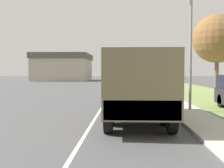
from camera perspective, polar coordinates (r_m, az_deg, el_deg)
The scene contains 11 objects.
ground_plane at distance 40.21m, azimuth 0.56°, elevation -0.47°, with size 180.00×180.00×0.00m, color #4C4C4F.
lane_centre_stripe at distance 40.21m, azimuth 0.56°, elevation -0.47°, with size 0.12×120.00×0.00m.
sidewalk_right at distance 40.31m, azimuth 6.97°, elevation -0.40°, with size 1.80×120.00×0.12m.
grass_strip_right at distance 40.90m, azimuth 13.13°, elevation -0.47°, with size 7.00×120.00×0.02m.
military_truck at distance 11.66m, azimuth 5.11°, elevation 0.14°, with size 2.44×6.88×2.82m.
car_nearest_ahead at distance 22.93m, azimuth 2.91°, elevation -1.03°, with size 1.85×4.31×1.51m.
car_second_ahead at distance 37.37m, azimuth 3.14°, elevation 0.33°, with size 1.73×4.90×1.48m.
car_third_ahead at distance 44.85m, azimuth 3.42°, elevation 0.78°, with size 1.71×4.01×1.66m.
lamp_post at distance 15.28m, azimuth 14.97°, elevation 10.93°, with size 1.69×0.24×7.13m.
tree_mid_right at distance 24.81m, azimuth 20.58°, elevation 8.59°, with size 3.99×3.99×6.78m.
building_distant at distance 67.31m, azimuth -9.87°, elevation 3.40°, with size 12.53×14.05×6.26m.
Camera 1 is at (1.28, -0.13, 2.10)m, focal length 45.00 mm.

